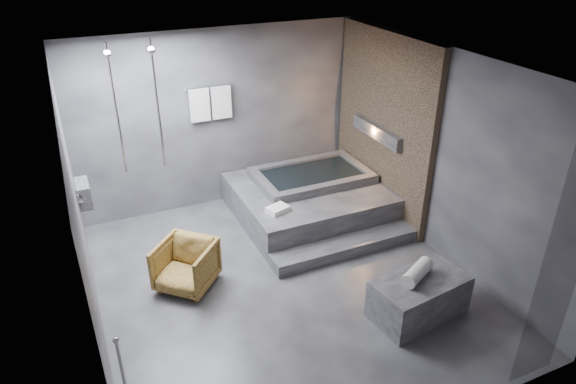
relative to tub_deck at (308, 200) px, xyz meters
name	(u,v)px	position (x,y,z in m)	size (l,w,h in m)	color
room	(306,147)	(-0.65, -1.21, 1.48)	(5.00, 5.04, 2.82)	#2A292C
tub_deck	(308,200)	(0.00, 0.00, 0.00)	(2.20, 2.00, 0.50)	#2E2E30
tub_step	(345,247)	(0.00, -1.18, -0.16)	(2.20, 0.36, 0.18)	#2E2E30
concrete_bench	(419,297)	(0.14, -2.64, 0.00)	(1.11, 0.61, 0.50)	#333235
driftwood_chair	(186,265)	(-2.21, -1.00, 0.06)	(0.66, 0.68, 0.62)	#4F3713
rolled_towel	(417,272)	(0.10, -2.60, 0.34)	(0.17, 0.17, 0.48)	silver
deck_towel	(278,209)	(-0.75, -0.53, 0.29)	(0.30, 0.22, 0.08)	white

